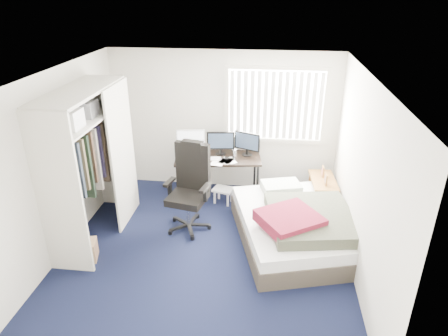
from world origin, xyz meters
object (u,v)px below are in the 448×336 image
Objects in this scene: nightstand at (323,183)px; bed at (296,225)px; desk at (218,155)px; office_chair at (190,196)px.

nightstand is 0.34× the size of bed.
office_chair is (-0.29, -1.11, -0.24)m from desk.
desk is 0.66× the size of bed.
nightstand is at bearing -9.83° from desk.
desk is at bearing 170.17° from nightstand.
desk is 1.17m from office_chair.
desk is at bearing 134.26° from bed.
office_chair is 2.24m from nightstand.
office_chair reaches higher than bed.
nightstand is at bearing 65.49° from bed.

